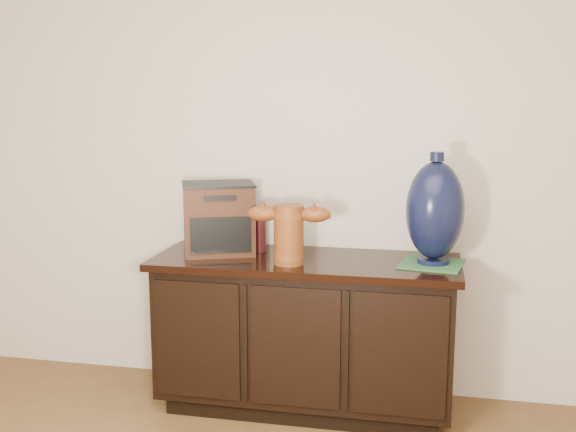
% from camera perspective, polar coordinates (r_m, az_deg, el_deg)
% --- Properties ---
extents(room, '(5.00, 5.00, 5.00)m').
position_cam_1_polar(room, '(1.05, -20.65, -2.43)').
color(room, brown).
rests_on(room, ground).
extents(sideboard, '(1.46, 0.56, 0.75)m').
position_cam_1_polar(sideboard, '(3.34, 1.47, -9.77)').
color(sideboard, black).
rests_on(sideboard, ground).
extents(terracotta_vessel, '(0.39, 0.16, 0.28)m').
position_cam_1_polar(terracotta_vessel, '(3.10, 0.06, -1.27)').
color(terracotta_vessel, brown).
rests_on(terracotta_vessel, sideboard).
extents(tv_radio, '(0.43, 0.39, 0.35)m').
position_cam_1_polar(tv_radio, '(3.34, -5.89, -0.18)').
color(tv_radio, '#381B0E').
rests_on(tv_radio, sideboard).
extents(green_mat, '(0.32, 0.32, 0.01)m').
position_cam_1_polar(green_mat, '(3.18, 12.08, -3.97)').
color(green_mat, '#285A30').
rests_on(green_mat, sideboard).
extents(lamp_base, '(0.31, 0.31, 0.51)m').
position_cam_1_polar(lamp_base, '(3.13, 12.34, 0.43)').
color(lamp_base, black).
rests_on(lamp_base, green_mat).
extents(spray_can, '(0.07, 0.07, 0.19)m').
position_cam_1_polar(spray_can, '(3.37, -2.42, -1.39)').
color(spray_can, '#520E12').
rests_on(spray_can, sideboard).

